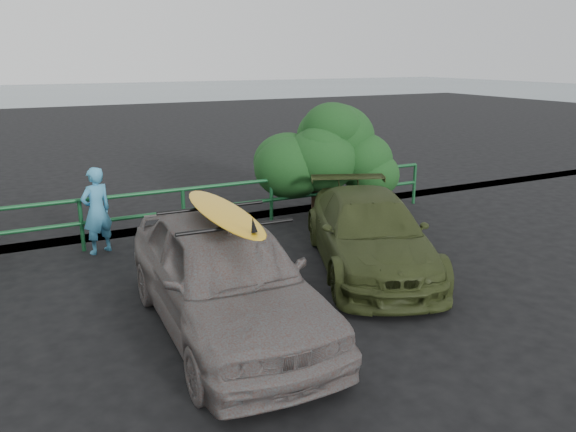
% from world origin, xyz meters
% --- Properties ---
extents(ground, '(80.00, 80.00, 0.00)m').
position_xyz_m(ground, '(0.00, 0.00, 0.00)').
color(ground, black).
extents(ocean, '(200.00, 200.00, 0.00)m').
position_xyz_m(ocean, '(0.00, 60.00, 0.00)').
color(ocean, slate).
rests_on(ocean, ground).
extents(guardrail, '(14.00, 0.08, 1.04)m').
position_xyz_m(guardrail, '(0.00, 5.00, 0.52)').
color(guardrail, '#154C27').
rests_on(guardrail, ground).
extents(shrub_right, '(3.20, 2.40, 2.43)m').
position_xyz_m(shrub_right, '(5.00, 5.50, 1.21)').
color(shrub_right, '#184319').
rests_on(shrub_right, ground).
extents(sedan, '(2.03, 4.69, 1.58)m').
position_xyz_m(sedan, '(0.29, 0.73, 0.79)').
color(sedan, '#645B59').
rests_on(sedan, ground).
extents(olive_vehicle, '(3.35, 4.79, 1.29)m').
position_xyz_m(olive_vehicle, '(3.37, 1.79, 0.64)').
color(olive_vehicle, '#333D1B').
rests_on(olive_vehicle, ground).
extents(man, '(0.71, 0.60, 1.65)m').
position_xyz_m(man, '(-0.73, 4.76, 0.83)').
color(man, '#4095C2').
rests_on(man, ground).
extents(roof_rack, '(1.54, 1.11, 0.05)m').
position_xyz_m(roof_rack, '(0.29, 0.73, 1.60)').
color(roof_rack, black).
rests_on(roof_rack, sedan).
extents(surfboard, '(0.64, 2.65, 0.08)m').
position_xyz_m(surfboard, '(0.29, 0.73, 1.67)').
color(surfboard, gold).
rests_on(surfboard, roof_rack).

